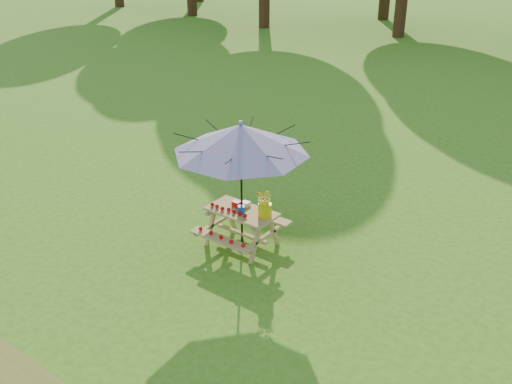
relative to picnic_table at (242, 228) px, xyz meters
The scene contains 6 objects.
ground 2.74m from the picnic_table, 142.34° to the right, with size 120.00×120.00×0.00m, color #357416.
picnic_table is the anchor object (origin of this frame).
patio_umbrella 1.62m from the picnic_table, 84.81° to the left, with size 2.81×2.81×2.25m.
produce_bins 0.40m from the picnic_table, 140.64° to the left, with size 0.35×0.38×0.13m.
tomatoes_row 0.44m from the picnic_table, 130.20° to the right, with size 0.77×0.13×0.07m, color #C60907, non-canonical shape.
flower_bucket 0.75m from the picnic_table, ahead, with size 0.32×0.28×0.51m.
Camera 1 is at (7.47, -5.00, 5.06)m, focal length 40.00 mm.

